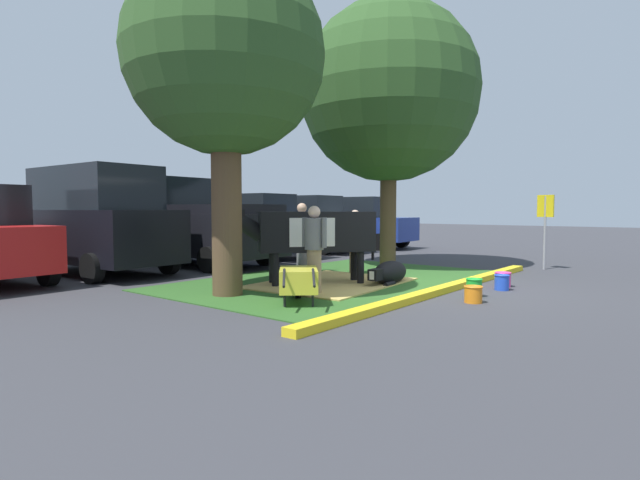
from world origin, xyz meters
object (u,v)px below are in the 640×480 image
(sedan_silver, at_px, (306,224))
(sedan_blue, at_px, (360,223))
(person_visitor_near, at_px, (302,236))
(pickup_truck_black, at_px, (191,224))
(parking_sign, at_px, (545,217))
(bucket_pink, at_px, (503,279))
(person_visitor_far, at_px, (355,240))
(person_handler, at_px, (314,247))
(shade_tree_left, at_px, (225,57))
(cow_holstein, at_px, (311,232))
(hatchback_white, at_px, (255,226))
(calf_lying, at_px, (389,273))
(suv_black, at_px, (96,220))
(bucket_orange, at_px, (473,294))
(bucket_green, at_px, (474,287))
(shade_tree_right, at_px, (389,93))
(bucket_blue, at_px, (502,282))
(wheelbarrow, at_px, (298,280))

(sedan_silver, xyz_separation_m, sedan_blue, (2.82, -0.44, 0.00))
(person_visitor_near, distance_m, pickup_truck_black, 3.76)
(person_visitor_near, height_order, pickup_truck_black, pickup_truck_black)
(parking_sign, distance_m, sedan_blue, 8.48)
(bucket_pink, relative_size, sedan_blue, 0.07)
(person_visitor_far, distance_m, pickup_truck_black, 4.93)
(person_handler, distance_m, person_visitor_near, 2.98)
(shade_tree_left, height_order, cow_holstein, shade_tree_left)
(pickup_truck_black, bearing_deg, hatchback_white, 4.64)
(calf_lying, distance_m, sedan_blue, 9.99)
(cow_holstein, height_order, person_visitor_near, person_visitor_near)
(calf_lying, relative_size, sedan_blue, 0.29)
(suv_black, bearing_deg, parking_sign, -46.94)
(bucket_orange, distance_m, pickup_truck_black, 8.45)
(bucket_green, xyz_separation_m, pickup_truck_black, (0.11, 8.16, 0.95))
(shade_tree_left, distance_m, shade_tree_right, 5.59)
(sedan_silver, bearing_deg, shade_tree_left, -148.04)
(bucket_orange, xyz_separation_m, sedan_silver, (5.93, 8.66, 0.84))
(bucket_blue, distance_m, suv_black, 9.21)
(shade_tree_right, relative_size, person_handler, 4.32)
(shade_tree_left, distance_m, pickup_truck_black, 6.25)
(shade_tree_right, bearing_deg, person_visitor_near, 159.72)
(wheelbarrow, bearing_deg, calf_lying, -1.16)
(bucket_orange, bearing_deg, sedan_silver, 55.62)
(person_visitor_far, bearing_deg, shade_tree_right, 5.21)
(wheelbarrow, bearing_deg, sedan_silver, 39.74)
(calf_lying, xyz_separation_m, pickup_truck_black, (-0.21, 6.25, 0.88))
(person_visitor_near, bearing_deg, person_handler, -134.91)
(person_visitor_far, height_order, pickup_truck_black, pickup_truck_black)
(bucket_orange, height_order, hatchback_white, hatchback_white)
(cow_holstein, height_order, pickup_truck_black, pickup_truck_black)
(shade_tree_left, relative_size, wheelbarrow, 4.31)
(shade_tree_left, xyz_separation_m, suv_black, (0.09, 4.82, -2.89))
(cow_holstein, relative_size, bucket_green, 8.25)
(calf_lying, distance_m, hatchback_white, 6.95)
(shade_tree_right, xyz_separation_m, calf_lying, (-2.61, -1.62, -4.33))
(cow_holstein, xyz_separation_m, bucket_blue, (1.79, -3.23, -0.92))
(pickup_truck_black, bearing_deg, bucket_blue, -83.69)
(suv_black, distance_m, hatchback_white, 5.32)
(bucket_orange, bearing_deg, wheelbarrow, 130.87)
(bucket_blue, bearing_deg, person_handler, 137.19)
(shade_tree_left, bearing_deg, person_visitor_far, -1.30)
(calf_lying, bearing_deg, sedan_silver, 52.33)
(cow_holstein, height_order, suv_black, suv_black)
(pickup_truck_black, xyz_separation_m, hatchback_white, (2.64, 0.21, -0.13))
(person_handler, height_order, bucket_orange, person_handler)
(shade_tree_right, distance_m, sedan_blue, 7.79)
(person_handler, height_order, bucket_green, person_handler)
(shade_tree_left, xyz_separation_m, sedan_blue, (10.83, 4.57, -3.18))
(parking_sign, height_order, suv_black, suv_black)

